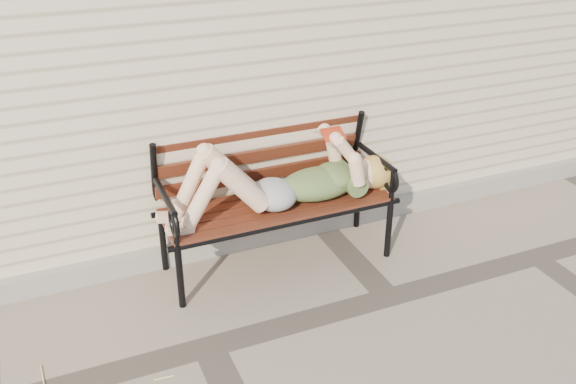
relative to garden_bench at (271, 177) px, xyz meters
name	(u,v)px	position (x,y,z in m)	size (l,w,h in m)	color
ground	(209,347)	(-0.73, -0.79, -0.63)	(80.00, 80.00, 0.00)	gray
house_wall	(99,1)	(-0.73, 2.21, 0.87)	(8.00, 4.00, 3.00)	beige
foundation_strip	(169,255)	(-0.73, 0.18, -0.56)	(8.00, 0.10, 0.15)	gray
garden_bench	(271,177)	(0.00, 0.00, 0.00)	(1.75, 0.70, 1.13)	black
reading_woman	(281,180)	(0.01, -0.14, 0.04)	(1.65, 0.37, 0.52)	#0A3848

